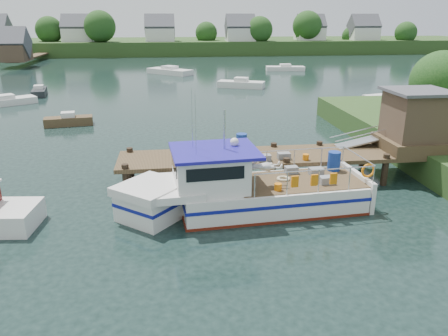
{
  "coord_description": "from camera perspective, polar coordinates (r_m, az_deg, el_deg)",
  "views": [
    {
      "loc": [
        -3.32,
        -20.38,
        7.94
      ],
      "look_at": [
        -1.0,
        -1.5,
        1.3
      ],
      "focal_mm": 35.0,
      "sensor_mm": 36.0,
      "label": 1
    }
  ],
  "objects": [
    {
      "name": "moored_c",
      "position": [
        46.77,
        21.54,
        8.61
      ],
      "size": [
        6.86,
        3.88,
        1.03
      ],
      "rotation": [
        0.0,
        0.0,
        0.1
      ],
      "color": "silver",
      "rests_on": "ground"
    },
    {
      "name": "ground_plane",
      "position": [
        22.12,
        2.1,
        -1.81
      ],
      "size": [
        160.0,
        160.0,
        0.0
      ],
      "primitive_type": "plane",
      "color": "black"
    },
    {
      "name": "far_shore",
      "position": [
        102.97,
        -5.34,
        15.9
      ],
      "size": [
        140.0,
        42.55,
        9.22
      ],
      "color": "#2B471D",
      "rests_on": "ground"
    },
    {
      "name": "moored_d",
      "position": [
        64.82,
        -7.09,
        12.45
      ],
      "size": [
        6.74,
        6.44,
        1.18
      ],
      "rotation": [
        0.0,
        0.0,
        0.31
      ],
      "color": "silver",
      "rests_on": "ground"
    },
    {
      "name": "moored_rowboat",
      "position": [
        35.65,
        -19.63,
        5.88
      ],
      "size": [
        3.69,
        1.75,
        1.03
      ],
      "rotation": [
        0.0,
        0.0,
        -0.36
      ],
      "color": "#4A3823",
      "rests_on": "ground"
    },
    {
      "name": "moored_e",
      "position": [
        50.65,
        -22.98,
        9.17
      ],
      "size": [
        1.98,
        4.04,
        1.07
      ],
      "rotation": [
        0.0,
        0.0,
        0.35
      ],
      "color": "black",
      "rests_on": "ground"
    },
    {
      "name": "moored_b",
      "position": [
        51.94,
        2.26,
        10.92
      ],
      "size": [
        5.66,
        3.72,
        1.19
      ],
      "rotation": [
        0.0,
        0.0,
        0.22
      ],
      "color": "silver",
      "rests_on": "ground"
    },
    {
      "name": "moored_a",
      "position": [
        46.31,
        -26.61,
        7.8
      ],
      "size": [
        5.42,
        4.4,
        0.98
      ],
      "rotation": [
        0.0,
        0.0,
        0.23
      ],
      "color": "silver",
      "rests_on": "ground"
    },
    {
      "name": "lobster_boat",
      "position": [
        18.55,
        2.3,
        -2.88
      ],
      "size": [
        11.17,
        3.94,
        5.29
      ],
      "rotation": [
        0.0,
        0.0,
        0.08
      ],
      "color": "silver",
      "rests_on": "ground"
    },
    {
      "name": "moored_far",
      "position": [
        69.5,
        8.01,
        12.8
      ],
      "size": [
        6.04,
        2.72,
        0.99
      ],
      "rotation": [
        0.0,
        0.0,
        0.13
      ],
      "color": "silver",
      "rests_on": "ground"
    },
    {
      "name": "dock",
      "position": [
        23.34,
        18.2,
        4.14
      ],
      "size": [
        16.6,
        3.0,
        4.78
      ],
      "color": "#4A3823",
      "rests_on": "ground"
    }
  ]
}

